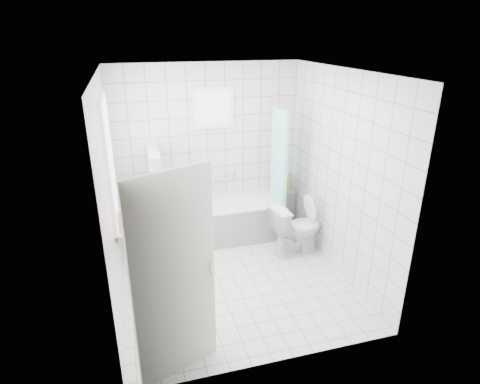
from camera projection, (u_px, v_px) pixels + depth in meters
name	position (u px, v px, depth m)	size (l,w,h in m)	color
ground	(234.00, 277.00, 5.24)	(3.00, 3.00, 0.00)	white
ceiling	(232.00, 71.00, 4.27)	(3.00, 3.00, 0.00)	white
wall_back	(208.00, 151.00, 6.09)	(2.80, 0.02, 2.60)	white
wall_front	(278.00, 245.00, 3.42)	(2.80, 0.02, 2.60)	white
wall_left	(110.00, 197.00, 4.40)	(0.02, 3.00, 2.60)	white
wall_right	(339.00, 174.00, 5.11)	(0.02, 3.00, 2.60)	white
window_left	(111.00, 163.00, 4.57)	(0.01, 0.90, 1.40)	white
window_back	(214.00, 108.00, 5.84)	(0.50, 0.01, 0.50)	white
window_sill	(123.00, 221.00, 4.86)	(0.18, 1.02, 0.08)	white
door	(175.00, 280.00, 3.46)	(0.04, 0.80, 2.00)	silver
bathtub	(222.00, 220.00, 6.17)	(1.79, 0.77, 0.58)	white
partition_wall	(157.00, 201.00, 5.71)	(0.15, 0.85, 1.50)	white
tiled_ledge	(281.00, 207.00, 6.67)	(0.40, 0.24, 0.55)	white
toilet	(297.00, 229.00, 5.69)	(0.43, 0.75, 0.76)	white
curtain_rod	(277.00, 106.00, 5.72)	(0.02, 0.02, 0.80)	silver
shower_curtain	(278.00, 169.00, 5.94)	(0.14, 0.48, 1.78)	#54F9F8
tub_faucet	(223.00, 178.00, 6.28)	(0.18, 0.06, 0.06)	silver
sill_bottles	(122.00, 208.00, 4.77)	(0.18, 0.78, 0.33)	silver
ledge_bottles	(283.00, 185.00, 6.50)	(0.21, 0.19, 0.27)	green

